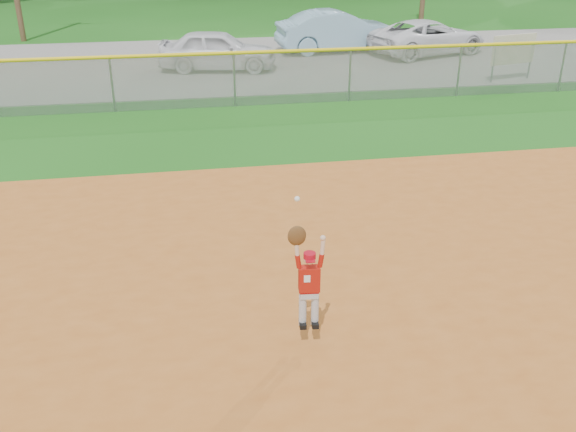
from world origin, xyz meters
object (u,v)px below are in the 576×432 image
object	(u,v)px
sponsor_sign	(514,51)
ballplayer	(307,277)
car_white_b	(428,37)
car_white_a	(217,50)
car_blue	(338,31)

from	to	relation	value
sponsor_sign	ballplayer	distance (m)	15.87
car_white_b	car_white_a	bearing A→B (deg)	80.96
sponsor_sign	ballplayer	xyz separation A→B (m)	(-9.36, -12.82, -0.01)
ballplayer	car_blue	bearing A→B (deg)	75.03
car_white_a	ballplayer	bearing A→B (deg)	-170.49
car_blue	sponsor_sign	xyz separation A→B (m)	(4.38, -5.78, 0.18)
car_white_b	sponsor_sign	distance (m)	4.77
car_white_a	sponsor_sign	xyz separation A→B (m)	(9.29, -3.21, 0.27)
car_white_b	sponsor_sign	bearing A→B (deg)	174.14
car_white_b	sponsor_sign	size ratio (longest dim) A/B	2.82
sponsor_sign	ballplayer	bearing A→B (deg)	-126.12
car_white_b	ballplayer	size ratio (longest dim) A/B	2.66
ballplayer	car_white_b	bearing A→B (deg)	64.63
car_blue	sponsor_sign	bearing A→B (deg)	-147.06
sponsor_sign	ballplayer	size ratio (longest dim) A/B	0.94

